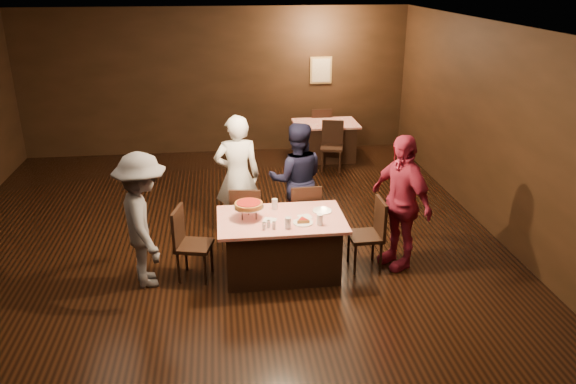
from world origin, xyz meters
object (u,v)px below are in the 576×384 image
object	(u,v)px
diner_red_shirt	(400,202)
glass_front_left	(288,223)
glass_back	(275,204)
diner_navy_hoodie	(297,180)
chair_back_near	(332,147)
diner_grey_knit	(144,221)
main_table	(281,246)
back_table	(325,141)
chair_far_left	(247,217)
glass_front_right	(320,220)
pizza_stand	(249,205)
plate_empty	(322,211)
chair_far_right	(303,214)
diner_white_jacket	(237,177)
chair_back_far	(320,129)
chair_end_left	(194,244)
chair_end_right	(365,235)

from	to	relation	value
diner_red_shirt	glass_front_left	size ratio (longest dim) A/B	12.81
glass_back	diner_navy_hoodie	bearing A→B (deg)	64.51
chair_back_near	diner_grey_knit	xyz separation A→B (m)	(-3.10, -3.91, 0.38)
diner_navy_hoodie	diner_red_shirt	world-z (taller)	diner_red_shirt
main_table	diner_red_shirt	size ratio (longest dim) A/B	0.89
back_table	chair_far_left	xyz separation A→B (m)	(-1.82, -3.82, 0.09)
diner_navy_hoodie	glass_front_right	distance (m)	1.40
back_table	pizza_stand	distance (m)	4.90
pizza_stand	glass_back	world-z (taller)	pizza_stand
diner_grey_knit	plate_empty	xyz separation A→B (m)	(2.23, 0.19, -0.07)
chair_far_right	diner_white_jacket	distance (m)	1.10
chair_back_far	chair_back_near	bearing A→B (deg)	91.41
chair_end_left	pizza_stand	distance (m)	0.85
chair_far_left	diner_navy_hoodie	distance (m)	0.93
diner_navy_hoodie	diner_grey_knit	bearing A→B (deg)	34.56
diner_red_shirt	glass_front_right	bearing A→B (deg)	-99.20
diner_white_jacket	diner_navy_hoodie	size ratio (longest dim) A/B	1.07
chair_far_left	chair_far_right	xyz separation A→B (m)	(0.80, 0.00, 0.00)
chair_far_left	glass_back	size ratio (longest dim) A/B	6.79
diner_grey_knit	chair_end_left	bearing A→B (deg)	-101.00
main_table	diner_white_jacket	distance (m)	1.41
main_table	glass_back	bearing A→B (deg)	99.46
chair_back_near	glass_back	bearing A→B (deg)	-98.06
chair_back_far	diner_white_jacket	xyz separation A→B (m)	(-1.92, -3.95, 0.43)
glass_back	chair_far_right	bearing A→B (deg)	45.00
chair_end_left	diner_navy_hoodie	world-z (taller)	diner_navy_hoodie
chair_far_left	chair_back_far	xyz separation A→B (m)	(1.82, 4.42, 0.00)
diner_red_shirt	glass_front_right	xyz separation A→B (m)	(-1.10, -0.29, -0.06)
chair_far_right	pizza_stand	distance (m)	1.16
chair_far_right	glass_back	distance (m)	0.73
diner_navy_hoodie	glass_front_right	world-z (taller)	diner_navy_hoodie
diner_white_jacket	plate_empty	distance (m)	1.50
diner_grey_knit	chair_back_near	bearing A→B (deg)	-53.57
diner_navy_hoodie	main_table	bearing A→B (deg)	77.06
diner_white_jacket	diner_navy_hoodie	xyz separation A→B (m)	(0.85, -0.07, -0.06)
diner_grey_knit	pizza_stand	size ratio (longest dim) A/B	4.48
pizza_stand	plate_empty	distance (m)	0.97
diner_red_shirt	main_table	bearing A→B (deg)	-112.48
diner_white_jacket	glass_front_right	world-z (taller)	diner_white_jacket
chair_back_near	chair_far_right	bearing A→B (deg)	-93.80
chair_end_left	chair_end_right	size ratio (longest dim) A/B	1.00
chair_end_left	main_table	bearing A→B (deg)	-76.41
chair_end_right	glass_front_right	distance (m)	0.79
chair_far_left	chair_back_far	bearing A→B (deg)	-104.73
diner_navy_hoodie	plate_empty	size ratio (longest dim) A/B	6.77
chair_back_far	diner_red_shirt	xyz separation A→B (m)	(0.13, -5.12, 0.42)
diner_red_shirt	glass_back	size ratio (longest dim) A/B	12.81
chair_end_left	chair_back_near	xyz separation A→B (m)	(2.52, 3.87, 0.00)
glass_front_right	diner_white_jacket	bearing A→B (deg)	122.77
chair_far_left	glass_front_left	xyz separation A→B (m)	(0.45, -1.05, 0.37)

